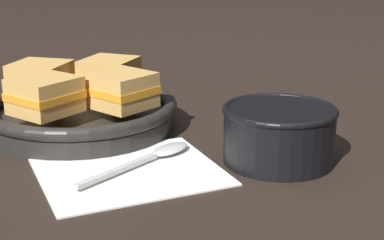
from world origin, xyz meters
name	(u,v)px	position (x,y,z in m)	size (l,w,h in m)	color
ground_plane	(174,146)	(0.00, 0.00, 0.00)	(4.00, 4.00, 0.00)	black
napkin	(130,171)	(-0.07, -0.07, 0.00)	(0.23, 0.20, 0.00)	white
soup_bowl	(279,131)	(0.11, -0.08, 0.04)	(0.14, 0.14, 0.07)	black
spoon	(156,155)	(-0.03, -0.04, 0.01)	(0.15, 0.12, 0.01)	silver
skillet	(81,114)	(-0.11, 0.10, 0.02)	(0.27, 0.27, 0.04)	black
sandwich_near_left	(41,78)	(-0.16, 0.15, 0.06)	(0.10, 0.10, 0.05)	tan
sandwich_near_right	(45,95)	(-0.16, 0.05, 0.06)	(0.11, 0.10, 0.05)	tan
sandwich_far_left	(121,90)	(-0.06, 0.06, 0.06)	(0.10, 0.10, 0.05)	tan
sandwich_far_right	(109,74)	(-0.06, 0.15, 0.06)	(0.10, 0.10, 0.05)	tan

